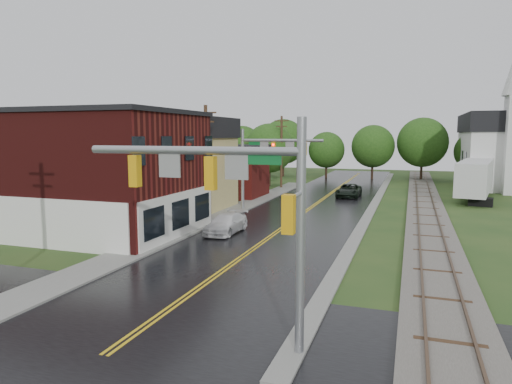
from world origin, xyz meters
The scene contains 21 objects.
ground centered at (0.00, 0.00, 0.00)m, with size 160.00×160.00×0.00m, color #244319.
main_road centered at (0.00, 30.00, 0.00)m, with size 10.00×90.00×0.02m, color black.
cross_road centered at (0.00, 2.00, 0.00)m, with size 60.00×9.00×0.02m, color black.
curb_right centered at (5.40, 35.00, 0.00)m, with size 0.80×70.00×0.12m, color gray.
sidewalk_left centered at (-6.20, 25.00, 0.00)m, with size 2.40×50.00×0.12m, color gray.
brick_building centered at (-12.48, 15.00, 4.15)m, with size 14.30×10.30×8.30m.
yellow_house centered at (-11.00, 26.00, 3.20)m, with size 8.00×7.00×6.40m, color tan.
darkred_building centered at (-10.00, 35.00, 2.20)m, with size 7.00×6.00×4.40m, color #3F0F0C.
church centered at (20.00, 53.74, 5.83)m, with size 10.40×18.40×20.00m.
railroad centered at (10.00, 35.00, 0.11)m, with size 3.20×80.00×0.30m.
traffic_signal_near centered at (3.47, 2.00, 4.97)m, with size 7.34×0.30×7.20m.
traffic_signal_far centered at (-3.47, 27.00, 4.97)m, with size 7.34×0.43×7.20m.
utility_pole_b centered at (-6.80, 22.00, 4.72)m, with size 1.80×0.28×9.00m.
utility_pole_c centered at (-6.80, 44.00, 4.72)m, with size 1.80×0.28×9.00m.
tree_left_a centered at (-19.85, 21.90, 5.11)m, with size 6.80×6.80×8.67m.
tree_left_b centered at (-17.85, 31.90, 5.72)m, with size 7.60×7.60×9.69m.
tree_left_c centered at (-13.85, 39.90, 4.51)m, with size 6.00×6.00×7.65m.
tree_left_e centered at (-8.85, 45.90, 4.81)m, with size 6.40×6.40×8.16m.
suv_dark centered at (2.35, 38.32, 0.70)m, with size 2.33×5.06×1.41m, color black.
pickup_white centered at (-3.20, 17.36, 0.66)m, with size 1.84×4.52×1.31m, color white.
semi_trailer centered at (14.95, 40.98, 2.37)m, with size 5.12×13.15×4.01m.
Camera 1 is at (8.62, -10.91, 6.69)m, focal length 32.00 mm.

